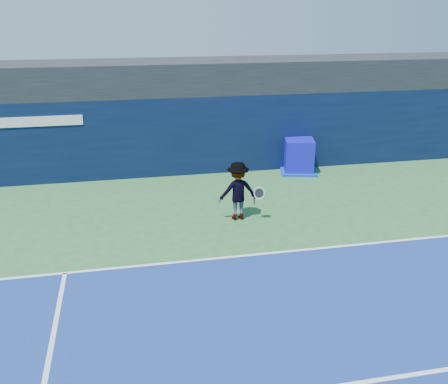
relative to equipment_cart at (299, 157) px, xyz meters
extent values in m
plane|color=#306B33|center=(-3.34, -9.54, -0.60)|extent=(80.00, 80.00, 0.00)
cube|color=white|center=(-3.34, -6.54, -0.59)|extent=(24.00, 0.10, 0.01)
cube|color=black|center=(-3.34, 1.96, 3.00)|extent=(36.00, 3.00, 1.20)
cube|color=black|center=(-3.34, 0.96, 0.90)|extent=(36.00, 1.00, 3.00)
cube|color=white|center=(-10.34, 0.45, 1.75)|extent=(4.50, 0.04, 0.35)
cube|color=#100DBA|center=(0.00, 0.00, 0.06)|extent=(1.32, 1.32, 1.32)
cube|color=#0C2EAD|center=(0.00, 0.00, -0.56)|extent=(1.65, 1.65, 0.09)
imported|color=white|center=(-3.42, -4.08, 0.31)|extent=(1.20, 0.73, 1.81)
cylinder|color=black|center=(-2.97, -4.33, 0.05)|extent=(0.09, 0.16, 0.29)
torus|color=white|center=(-2.83, -4.38, 0.30)|extent=(0.33, 0.19, 0.32)
cylinder|color=black|center=(-2.83, -4.38, 0.30)|extent=(0.28, 0.14, 0.27)
sphere|color=#B2DD18|center=(-3.22, -3.90, 0.35)|extent=(0.08, 0.08, 0.08)
camera|label=1|loc=(-6.70, -17.87, 5.50)|focal=40.00mm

